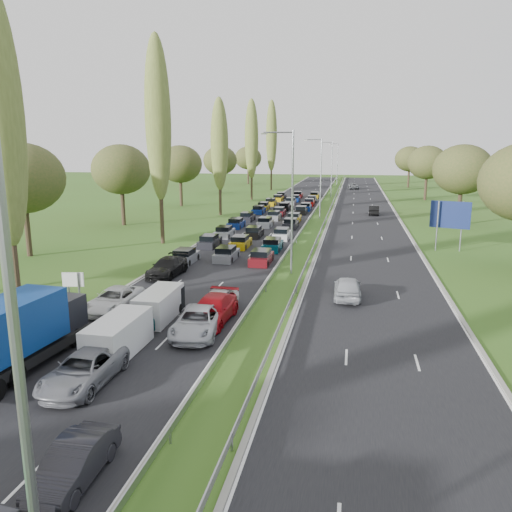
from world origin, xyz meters
The scene contains 25 objects.
ground centered at (4.50, 80.00, 0.00)m, with size 260.00×260.00×0.00m, color #375219.
near_carriageway centered at (-2.25, 82.50, 0.00)m, with size 10.50×215.00×0.04m, color black.
far_carriageway centered at (11.25, 82.50, 0.00)m, with size 10.50×215.00×0.04m, color black.
central_reservation centered at (4.50, 82.50, 0.55)m, with size 2.36×215.00×0.32m.
lamp_columns centered at (4.50, 78.00, 6.00)m, with size 0.18×140.18×12.00m.
poplar_row centered at (-11.50, 68.17, 12.39)m, with size 2.80×127.80×22.44m.
woodland_left centered at (-22.00, 62.63, 7.68)m, with size 8.00×166.00×11.10m.
woodland_right centered at (24.00, 66.67, 7.68)m, with size 8.00×153.00×11.10m.
traffic_queue_fill centered at (-2.22, 77.38, 0.44)m, with size 9.11×68.96×0.80m.
near_car_2 centered at (-5.71, 30.74, 0.75)m, with size 2.42×5.25×1.46m, color silver.
near_car_3 centered at (-5.58, 40.03, 0.79)m, with size 2.15×5.28×1.53m, color black.
near_car_6 centered at (-2.13, 20.59, 0.74)m, with size 2.39×5.18×1.44m, color slate.
near_car_7 centered at (-2.32, 28.08, 0.70)m, with size 1.90×4.67×1.35m, color #05424B.
near_car_9 centered at (1.10, 14.36, 0.69)m, with size 1.41×4.05×1.34m, color black.
near_car_10 centered at (1.01, 27.66, 0.77)m, with size 2.48×5.39×1.50m, color #B3B6BD.
near_car_11 centered at (1.29, 29.78, 0.81)m, with size 2.23×5.48×1.59m, color #9E0911.
near_car_12 centered at (1.11, 31.78, 0.79)m, with size 1.81×4.50×1.53m, color silver.
far_car_0 centered at (9.36, 36.48, 0.82)m, with size 1.88×4.68×1.60m, color #A4A7AD.
far_car_1 centered at (12.79, 84.02, 0.77)m, with size 1.58×4.53×1.49m, color black.
far_car_2 centered at (9.26, 136.40, 0.78)m, with size 2.54×5.50×1.53m, color slate.
blue_lorry centered at (-6.00, 21.47, 1.89)m, with size 2.38×8.58×3.62m.
white_van_front centered at (-2.16, 24.37, 0.99)m, with size 1.88×4.80×1.93m.
white_van_rear centered at (-2.12, 29.83, 0.95)m, with size 1.80×4.60×1.85m.
info_sign centered at (-9.40, 32.03, 1.37)m, with size 1.49×0.36×2.10m.
direction_sign centered at (19.40, 55.77, 3.57)m, with size 3.83×1.36×5.20m.
Camera 1 is at (9.56, 1.60, 10.53)m, focal length 35.00 mm.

